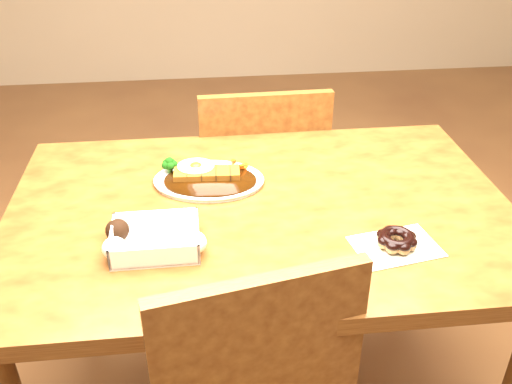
{
  "coord_description": "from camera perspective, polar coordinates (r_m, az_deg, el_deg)",
  "views": [
    {
      "loc": [
        -0.14,
        -1.14,
        1.48
      ],
      "look_at": [
        -0.02,
        -0.04,
        0.81
      ],
      "focal_mm": 40.0,
      "sensor_mm": 36.0,
      "label": 1
    }
  ],
  "objects": [
    {
      "name": "katsu_curry_plate",
      "position": [
        1.45,
        -4.93,
        1.45
      ],
      "size": [
        0.29,
        0.23,
        0.05
      ],
      "rotation": [
        0.0,
        0.0,
        -0.12
      ],
      "color": "white",
      "rests_on": "table"
    },
    {
      "name": "pon_de_ring",
      "position": [
        1.25,
        13.88,
        -4.71
      ],
      "size": [
        0.2,
        0.15,
        0.03
      ],
      "rotation": [
        0.0,
        0.0,
        0.18
      ],
      "color": "silver",
      "rests_on": "table"
    },
    {
      "name": "donut_box",
      "position": [
        1.22,
        -10.27,
        -4.57
      ],
      "size": [
        0.21,
        0.14,
        0.05
      ],
      "rotation": [
        0.0,
        0.0,
        0.01
      ],
      "color": "white",
      "rests_on": "table"
    },
    {
      "name": "chair_far",
      "position": [
        1.96,
        0.37,
        0.39
      ],
      "size": [
        0.43,
        0.43,
        0.87
      ],
      "rotation": [
        0.0,
        0.0,
        3.17
      ],
      "color": "#4F250F",
      "rests_on": "ground"
    },
    {
      "name": "table",
      "position": [
        1.42,
        0.46,
        -4.72
      ],
      "size": [
        1.2,
        0.8,
        0.75
      ],
      "color": "#4F250F",
      "rests_on": "ground"
    }
  ]
}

